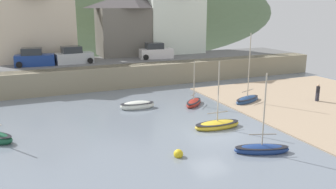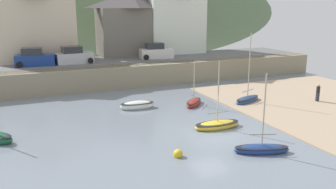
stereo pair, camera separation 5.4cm
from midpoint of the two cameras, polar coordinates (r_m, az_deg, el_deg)
quay_seawall at (r=40.10m, az=-5.72°, el=3.46°), size 48.00×9.40×2.40m
hillside_backdrop at (r=77.39m, az=-10.24°, el=12.76°), size 80.00×44.00×20.49m
waterfront_building_left at (r=45.36m, az=-20.96°, el=11.29°), size 9.26×5.99×9.47m
waterfront_building_centre at (r=47.50m, az=-6.07°, el=11.42°), size 8.89×5.23×8.15m
waterfront_building_right at (r=49.61m, az=0.74°, el=12.69°), size 8.05×5.55×10.03m
sailboat_nearest_shore at (r=22.55m, az=14.89°, el=-8.50°), size 3.59×2.21×5.10m
motorboat_with_cabin at (r=32.04m, az=4.14°, el=-1.30°), size 2.76×2.77×4.18m
rowboat_small_beached at (r=33.54m, az=12.70°, el=-0.80°), size 3.51×2.30×6.60m
sailboat_white_hull at (r=31.00m, az=-5.06°, el=-1.78°), size 3.16×1.46×0.87m
sailboat_tall_mast at (r=26.28m, az=7.93°, el=-4.87°), size 3.64×1.45×5.12m
parked_car_near_slipway at (r=41.19m, az=-20.92°, el=5.49°), size 4.26×2.13×1.95m
parked_car_by_wall at (r=41.57m, az=-15.10°, el=6.00°), size 4.26×2.14×1.95m
parked_car_end_of_row at (r=44.12m, az=-2.02°, el=6.92°), size 4.25×2.10×1.95m
person_on_slipway at (r=35.60m, az=23.09°, el=0.40°), size 0.34×0.34×1.62m
mooring_buoy at (r=21.26m, az=1.62°, el=-9.62°), size 0.58×0.58×0.58m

